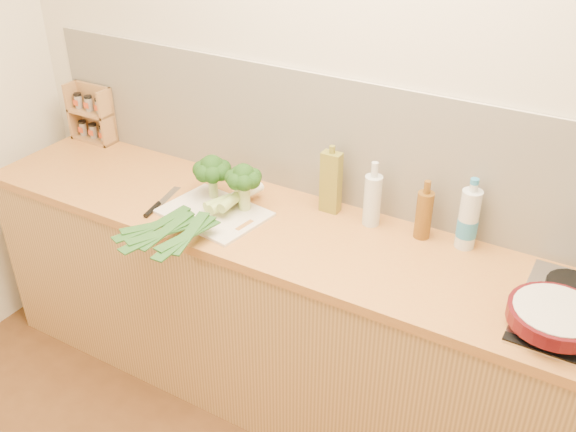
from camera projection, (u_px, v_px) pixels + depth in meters
name	position (u px, v px, depth m)	size (l,w,h in m)	color
room_shell	(363.00, 148.00, 2.55)	(3.50, 3.50, 3.50)	beige
counter	(324.00, 328.00, 2.70)	(3.20, 0.62, 0.90)	tan
chopping_board	(214.00, 213.00, 2.63)	(0.41, 0.30, 0.01)	silver
broccoli_left	(212.00, 170.00, 2.67)	(0.16, 0.16, 0.19)	#B1C774
broccoli_right	(243.00, 179.00, 2.58)	(0.15, 0.15, 0.20)	#B1C774
leek_front	(201.00, 209.00, 2.60)	(0.28, 0.60, 0.04)	white
leek_mid	(212.00, 209.00, 2.56)	(0.22, 0.69, 0.04)	white
leek_back	(219.00, 210.00, 2.52)	(0.11, 0.65, 0.04)	white
chefs_knife	(156.00, 206.00, 2.68)	(0.08, 0.28, 0.02)	silver
skillet	(557.00, 316.00, 1.98)	(0.43, 0.29, 0.05)	#4E0D11
spice_rack	(93.00, 116.00, 3.22)	(0.24, 0.10, 0.29)	#A77C47
oil_tin	(331.00, 182.00, 2.59)	(0.08, 0.05, 0.29)	olive
glass_bottle	(372.00, 199.00, 2.52)	(0.07, 0.07, 0.27)	silver
amber_bottle	(424.00, 214.00, 2.44)	(0.06, 0.06, 0.24)	brown
water_bottle	(468.00, 221.00, 2.38)	(0.08, 0.08, 0.27)	silver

